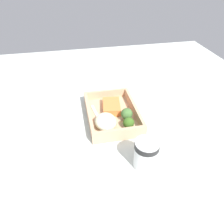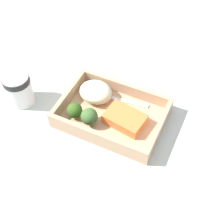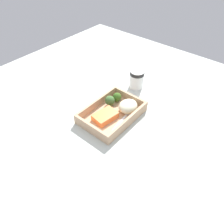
# 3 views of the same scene
# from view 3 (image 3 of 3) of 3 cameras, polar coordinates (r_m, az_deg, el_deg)

# --- Properties ---
(ground_plane) EXTENTS (1.60, 1.60, 0.02)m
(ground_plane) POSITION_cam_3_polar(r_m,az_deg,el_deg) (1.00, 0.00, -1.57)
(ground_plane) COLOR #B6BFB7
(takeout_tray) EXTENTS (0.28, 0.20, 0.01)m
(takeout_tray) POSITION_cam_3_polar(r_m,az_deg,el_deg) (0.99, 0.00, -0.90)
(takeout_tray) COLOR tan
(takeout_tray) RESTS_ON ground_plane
(tray_rim) EXTENTS (0.28, 0.20, 0.04)m
(tray_rim) POSITION_cam_3_polar(r_m,az_deg,el_deg) (0.97, 0.00, 0.16)
(tray_rim) COLOR tan
(tray_rim) RESTS_ON takeout_tray
(salmon_fillet) EXTENTS (0.11, 0.08, 0.03)m
(salmon_fillet) POSITION_cam_3_polar(r_m,az_deg,el_deg) (0.96, -1.81, -1.13)
(salmon_fillet) COLOR orange
(salmon_fillet) RESTS_ON takeout_tray
(mashed_potatoes) EXTENTS (0.09, 0.08, 0.05)m
(mashed_potatoes) POSITION_cam_3_polar(r_m,az_deg,el_deg) (0.99, 4.20, 1.51)
(mashed_potatoes) COLOR beige
(mashed_potatoes) RESTS_ON takeout_tray
(broccoli_floret_1) EXTENTS (0.05, 0.05, 0.05)m
(broccoli_floret_1) POSITION_cam_3_polar(r_m,az_deg,el_deg) (1.01, -0.58, 2.98)
(broccoli_floret_1) COLOR #84A762
(broccoli_floret_1) RESTS_ON takeout_tray
(broccoli_floret_2) EXTENTS (0.04, 0.04, 0.05)m
(broccoli_floret_2) POSITION_cam_3_polar(r_m,az_deg,el_deg) (1.04, 1.31, 3.91)
(broccoli_floret_2) COLOR #7EA45D
(broccoli_floret_2) RESTS_ON takeout_tray
(fork) EXTENTS (0.16, 0.04, 0.00)m
(fork) POSITION_cam_3_polar(r_m,az_deg,el_deg) (0.96, 3.02, -1.72)
(fork) COLOR silver
(fork) RESTS_ON takeout_tray
(paper_cup) EXTENTS (0.07, 0.07, 0.10)m
(paper_cup) POSITION_cam_3_polar(r_m,az_deg,el_deg) (1.15, 6.47, 8.81)
(paper_cup) COLOR white
(paper_cup) RESTS_ON ground_plane
(receipt_slip) EXTENTS (0.14, 0.16, 0.00)m
(receipt_slip) POSITION_cam_3_polar(r_m,az_deg,el_deg) (0.91, -12.91, -7.77)
(receipt_slip) COLOR white
(receipt_slip) RESTS_ON ground_plane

